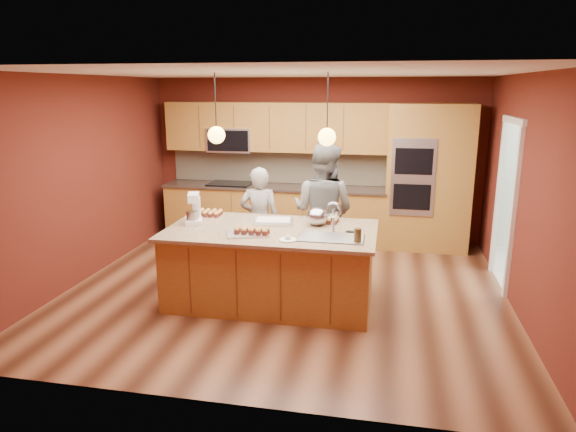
% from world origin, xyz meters
% --- Properties ---
extents(floor, '(5.50, 5.50, 0.00)m').
position_xyz_m(floor, '(0.00, 0.00, 0.00)').
color(floor, '#401F13').
rests_on(floor, ground).
extents(ceiling, '(5.50, 5.50, 0.00)m').
position_xyz_m(ceiling, '(0.00, 0.00, 2.70)').
color(ceiling, white).
rests_on(ceiling, ground).
extents(wall_back, '(5.50, 0.00, 5.50)m').
position_xyz_m(wall_back, '(0.00, 2.50, 1.35)').
color(wall_back, '#531A12').
rests_on(wall_back, ground).
extents(wall_front, '(5.50, 0.00, 5.50)m').
position_xyz_m(wall_front, '(0.00, -2.50, 1.35)').
color(wall_front, '#531A12').
rests_on(wall_front, ground).
extents(wall_left, '(0.00, 5.00, 5.00)m').
position_xyz_m(wall_left, '(-2.75, 0.00, 1.35)').
color(wall_left, '#531A12').
rests_on(wall_left, ground).
extents(wall_right, '(0.00, 5.00, 5.00)m').
position_xyz_m(wall_right, '(2.75, 0.00, 1.35)').
color(wall_right, '#531A12').
rests_on(wall_right, ground).
extents(cabinet_run, '(3.74, 0.64, 2.30)m').
position_xyz_m(cabinet_run, '(-0.68, 2.25, 0.98)').
color(cabinet_run, '#9C6223').
rests_on(cabinet_run, floor).
extents(oven_column, '(1.30, 0.62, 2.30)m').
position_xyz_m(oven_column, '(1.85, 2.19, 1.15)').
color(oven_column, '#9C6223').
rests_on(oven_column, floor).
extents(doorway_trim, '(0.08, 1.11, 2.20)m').
position_xyz_m(doorway_trim, '(2.73, 0.80, 1.05)').
color(doorway_trim, silver).
rests_on(doorway_trim, wall_right).
extents(pendant_left, '(0.20, 0.20, 0.80)m').
position_xyz_m(pendant_left, '(-0.74, -0.35, 2.00)').
color(pendant_left, black).
rests_on(pendant_left, ceiling).
extents(pendant_right, '(0.20, 0.20, 0.80)m').
position_xyz_m(pendant_right, '(0.54, -0.35, 2.00)').
color(pendant_right, black).
rests_on(pendant_right, ceiling).
extents(island, '(2.47, 1.38, 1.29)m').
position_xyz_m(island, '(-0.09, -0.36, 0.47)').
color(island, '#9C6223').
rests_on(island, floor).
extents(person_left, '(0.58, 0.41, 1.50)m').
position_xyz_m(person_left, '(-0.49, 0.59, 0.75)').
color(person_left, black).
rests_on(person_left, floor).
extents(person_right, '(1.07, 0.94, 1.84)m').
position_xyz_m(person_right, '(0.39, 0.59, 0.92)').
color(person_right, slate).
rests_on(person_right, floor).
extents(stand_mixer, '(0.27, 0.31, 0.37)m').
position_xyz_m(stand_mixer, '(-1.09, -0.29, 1.07)').
color(stand_mixer, white).
rests_on(stand_mixer, island).
extents(sheet_cake, '(0.52, 0.42, 0.05)m').
position_xyz_m(sheet_cake, '(-0.14, -0.10, 0.93)').
color(sheet_cake, silver).
rests_on(sheet_cake, island).
extents(cooling_rack, '(0.54, 0.46, 0.02)m').
position_xyz_m(cooling_rack, '(-0.31, -0.65, 0.92)').
color(cooling_rack, silver).
rests_on(cooling_rack, island).
extents(mixing_bowl, '(0.27, 0.27, 0.23)m').
position_xyz_m(mixing_bowl, '(0.41, -0.08, 1.02)').
color(mixing_bowl, '#AAADB1').
rests_on(mixing_bowl, island).
extents(plate, '(0.19, 0.19, 0.01)m').
position_xyz_m(plate, '(0.19, -0.79, 0.92)').
color(plate, white).
rests_on(plate, island).
extents(tumbler, '(0.08, 0.08, 0.16)m').
position_xyz_m(tumbler, '(0.94, -0.71, 0.99)').
color(tumbler, '#3C2D15').
rests_on(tumbler, island).
extents(phone, '(0.14, 0.09, 0.01)m').
position_xyz_m(phone, '(0.84, -0.33, 0.92)').
color(phone, black).
rests_on(phone, island).
extents(cupcakes_left, '(0.33, 0.25, 0.07)m').
position_xyz_m(cupcakes_left, '(-1.04, 0.12, 0.95)').
color(cupcakes_left, '#CE9249').
rests_on(cupcakes_left, island).
extents(cupcakes_rack, '(0.42, 0.17, 0.08)m').
position_xyz_m(cupcakes_rack, '(-0.26, -0.67, 0.97)').
color(cupcakes_rack, '#CE9249').
rests_on(cupcakes_rack, island).
extents(cupcakes_right, '(0.31, 0.31, 0.07)m').
position_xyz_m(cupcakes_right, '(0.50, 0.10, 0.94)').
color(cupcakes_right, '#CE9249').
rests_on(cupcakes_right, island).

